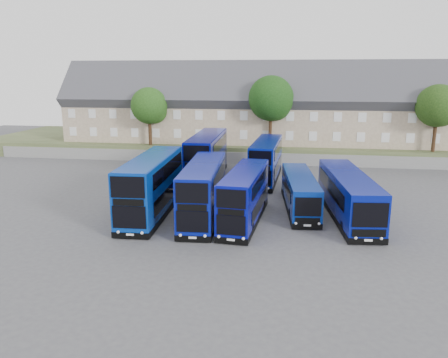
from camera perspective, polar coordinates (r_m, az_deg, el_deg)
ground at (r=33.43m, az=0.45°, el=-6.17°), size 120.00×120.00×0.00m
retaining_wall at (r=56.33m, az=3.86°, el=2.72°), size 70.00×0.40×1.50m
earth_bank at (r=66.12m, az=4.57°, el=4.53°), size 80.00×20.00×2.00m
terrace_row at (r=61.37m, az=10.07°, el=8.94°), size 66.00×10.40×11.20m
dd_front_left at (r=36.10m, az=-9.44°, el=-1.02°), size 3.19×11.95×4.71m
dd_front_mid at (r=34.74m, az=-2.70°, el=-1.68°), size 3.13×11.21×4.41m
dd_front_right at (r=33.88m, az=2.70°, el=-2.39°), size 3.14×10.33×4.04m
dd_rear_left at (r=47.66m, az=-2.23°, el=2.80°), size 3.06×12.40×4.91m
dd_rear_right at (r=47.30m, az=5.53°, el=2.32°), size 3.13×11.06×4.35m
coach_east_a at (r=37.72m, az=9.85°, el=-1.78°), size 3.24×10.93×2.94m
coach_east_b at (r=36.61m, az=15.88°, el=-2.13°), size 3.96×13.00×3.50m
tree_west at (r=59.30m, az=-9.60°, el=9.25°), size 4.80×4.80×7.65m
tree_mid at (r=56.91m, az=6.30°, el=10.20°), size 5.76×5.76×9.18m
tree_east at (r=59.14m, az=26.22°, el=8.38°), size 5.12×5.12×8.16m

